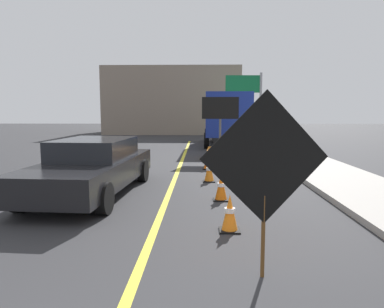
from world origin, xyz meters
name	(u,v)px	position (x,y,z in m)	size (l,w,h in m)	color
lane_center_stripe	(160,215)	(0.00, 6.00, 0.00)	(0.14, 36.00, 0.01)	yellow
roadwork_sign	(265,161)	(1.59, 3.39, 1.47)	(1.60, 0.35, 2.33)	#593819
arrow_board_trailer	(220,148)	(1.64, 14.68, 0.48)	(1.60, 1.86, 2.70)	orange
box_truck	(226,117)	(2.34, 20.93, 1.72)	(2.75, 7.24, 3.11)	black
pickup_car	(93,166)	(-1.92, 7.86, 0.70)	(2.28, 5.28, 1.38)	black
highway_guide_sign	(250,94)	(4.56, 26.56, 3.42)	(2.79, 0.24, 5.00)	gray
far_building_block	(174,102)	(-1.87, 34.78, 3.03)	(12.35, 9.12, 6.07)	gray
traffic_cone_near_sign	(230,213)	(1.32, 5.11, 0.32)	(0.36, 0.36, 0.65)	black
traffic_cone_mid_lane	(221,187)	(1.28, 7.27, 0.32)	(0.36, 0.36, 0.65)	black
traffic_cone_far_lane	(209,171)	(1.06, 9.50, 0.33)	(0.36, 0.36, 0.67)	black
traffic_cone_curbside	(208,161)	(1.05, 11.76, 0.30)	(0.36, 0.36, 0.62)	black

